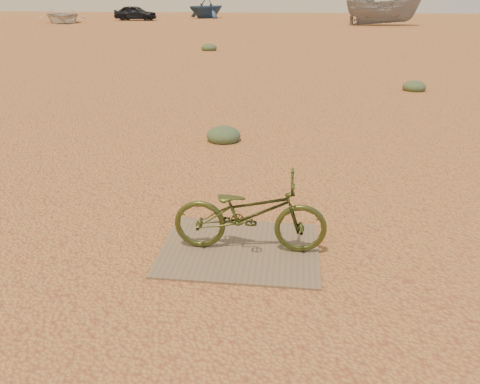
# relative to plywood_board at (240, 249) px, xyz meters

# --- Properties ---
(ground) EXTENTS (120.00, 120.00, 0.00)m
(ground) POSITION_rel_plywood_board_xyz_m (0.58, -0.03, -0.01)
(ground) COLOR #C08F46
(ground) RESTS_ON ground
(plywood_board) EXTENTS (1.54, 1.21, 0.02)m
(plywood_board) POSITION_rel_plywood_board_xyz_m (0.00, 0.00, 0.00)
(plywood_board) COLOR brown
(plywood_board) RESTS_ON ground
(bicycle) EXTENTS (1.48, 0.55, 0.77)m
(bicycle) POSITION_rel_plywood_board_xyz_m (0.09, 0.01, 0.40)
(bicycle) COLOR #3A431C
(bicycle) RESTS_ON plywood_board
(car) EXTENTS (3.84, 1.68, 1.29)m
(car) POSITION_rel_plywood_board_xyz_m (-14.45, 40.13, 0.63)
(car) COLOR black
(car) RESTS_ON ground
(boat_near_left) EXTENTS (6.01, 6.67, 1.13)m
(boat_near_left) POSITION_rel_plywood_board_xyz_m (-19.33, 35.75, 0.56)
(boat_near_left) COLOR beige
(boat_near_left) RESTS_ON ground
(boat_far_left) EXTENTS (5.49, 5.60, 2.24)m
(boat_far_left) POSITION_rel_plywood_board_xyz_m (-8.77, 44.85, 1.11)
(boat_far_left) COLOR navy
(boat_far_left) RESTS_ON ground
(boat_mid_right) EXTENTS (5.92, 2.64, 2.23)m
(boat_mid_right) POSITION_rel_plywood_board_xyz_m (6.79, 35.38, 1.10)
(boat_mid_right) COLOR gray
(boat_mid_right) RESTS_ON ground
(kale_a) EXTENTS (0.58, 0.58, 0.32)m
(kale_a) POSITION_rel_plywood_board_xyz_m (-0.72, 3.64, -0.01)
(kale_a) COLOR #526444
(kale_a) RESTS_ON ground
(kale_b) EXTENTS (0.59, 0.59, 0.32)m
(kale_b) POSITION_rel_plywood_board_xyz_m (3.50, 8.65, -0.01)
(kale_b) COLOR #526444
(kale_b) RESTS_ON ground
(kale_c) EXTENTS (0.69, 0.69, 0.38)m
(kale_c) POSITION_rel_plywood_board_xyz_m (-3.42, 17.02, -0.01)
(kale_c) COLOR #526444
(kale_c) RESTS_ON ground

